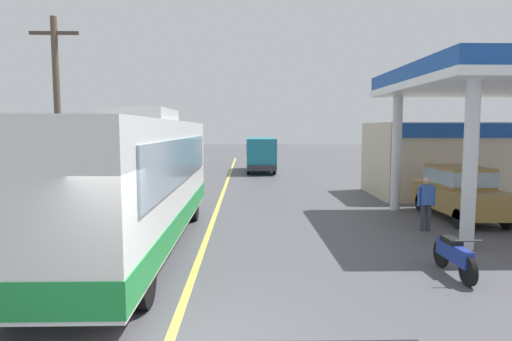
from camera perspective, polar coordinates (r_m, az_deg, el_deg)
name	(u,v)px	position (r m, az deg, el deg)	size (l,w,h in m)	color
ground	(227,181)	(25.85, -3.83, -1.38)	(120.00, 120.00, 0.00)	#4C4C51
lane_divider_stripe	(223,193)	(20.90, -4.43, -3.03)	(0.16, 50.00, 0.01)	#D8CC4C
coach_bus_main	(135,183)	(11.66, -15.81, -1.57)	(2.60, 11.04, 3.69)	white
gas_station_roadside	(472,141)	(20.08, 26.79, 3.55)	(9.10, 11.95, 5.10)	#194799
car_at_pump	(459,190)	(16.52, 25.41, -2.31)	(1.70, 4.20, 1.82)	olive
minibus_opposing_lane	(260,152)	(31.22, 0.60, 2.54)	(2.04, 6.13, 2.44)	teal
motorcycle_parked_forecourt	(454,255)	(10.23, 24.79, -10.15)	(0.55, 1.80, 0.92)	black
pedestrian_near_pump	(426,201)	(14.11, 21.68, -3.77)	(0.55, 0.22, 1.66)	#33333F
utility_pole_roadside	(58,111)	(17.90, -24.87, 7.22)	(1.80, 0.24, 7.25)	brown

